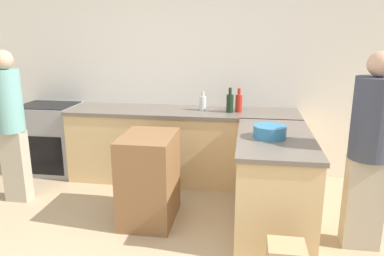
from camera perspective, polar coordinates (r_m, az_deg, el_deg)
wall_back at (r=4.80m, az=-0.80°, el=9.02°), size 8.00×0.06×2.70m
counter_back at (r=4.63m, az=-1.48°, el=-2.63°), size 2.78×0.68×0.89m
counter_peninsula at (r=3.64m, az=12.22°, el=-7.90°), size 0.69×1.37×0.89m
range_oven at (r=5.25m, az=-20.74°, el=-1.49°), size 0.73×0.61×0.90m
island_table at (r=3.68m, az=-6.55°, el=-7.60°), size 0.49×0.66×0.87m
mixing_bowl at (r=3.41m, az=11.76°, el=-0.55°), size 0.29×0.29×0.11m
dish_soap_bottle at (r=4.57m, az=7.07°, el=3.82°), size 0.06×0.06×0.21m
vinegar_bottle_clear at (r=4.50m, az=1.65°, el=3.87°), size 0.08×0.08×0.23m
wine_bottle_dark at (r=4.40m, az=5.80°, el=3.87°), size 0.08×0.08×0.29m
hot_sauce_bottle at (r=4.43m, az=7.15°, el=3.86°), size 0.08×0.08×0.28m
person_by_range at (r=4.37m, az=-25.92°, el=1.04°), size 0.28×0.28×1.63m
person_at_peninsula at (r=3.38m, az=25.51°, el=-2.52°), size 0.34×0.34×1.67m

